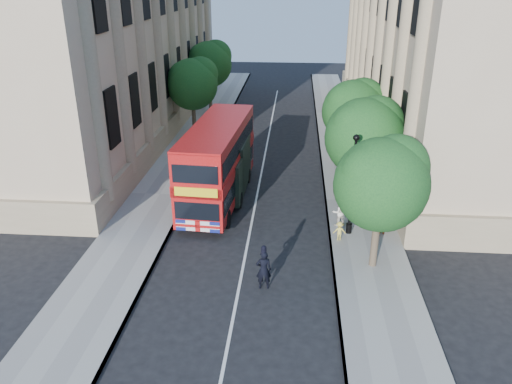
% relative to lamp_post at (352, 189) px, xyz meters
% --- Properties ---
extents(ground, '(120.00, 120.00, 0.00)m').
position_rel_lamp_post_xyz_m(ground, '(-5.00, -6.00, -2.51)').
color(ground, black).
rests_on(ground, ground).
extents(pavement_right, '(3.50, 80.00, 0.12)m').
position_rel_lamp_post_xyz_m(pavement_right, '(0.75, 4.00, -2.45)').
color(pavement_right, gray).
rests_on(pavement_right, ground).
extents(pavement_left, '(3.50, 80.00, 0.12)m').
position_rel_lamp_post_xyz_m(pavement_left, '(-10.75, 4.00, -2.45)').
color(pavement_left, gray).
rests_on(pavement_left, ground).
extents(building_right, '(12.00, 38.00, 18.00)m').
position_rel_lamp_post_xyz_m(building_right, '(8.80, 18.00, 6.49)').
color(building_right, tan).
rests_on(building_right, ground).
extents(building_left, '(12.00, 38.00, 18.00)m').
position_rel_lamp_post_xyz_m(building_left, '(-18.80, 18.00, 6.49)').
color(building_left, tan).
rests_on(building_left, ground).
extents(tree_right_near, '(4.00, 4.00, 6.08)m').
position_rel_lamp_post_xyz_m(tree_right_near, '(0.84, -2.97, 1.74)').
color(tree_right_near, '#473828').
rests_on(tree_right_near, ground).
extents(tree_right_mid, '(4.20, 4.20, 6.37)m').
position_rel_lamp_post_xyz_m(tree_right_mid, '(0.84, 3.03, 1.93)').
color(tree_right_mid, '#473828').
rests_on(tree_right_mid, ground).
extents(tree_right_far, '(4.00, 4.00, 6.15)m').
position_rel_lamp_post_xyz_m(tree_right_far, '(0.84, 9.03, 1.80)').
color(tree_right_far, '#473828').
rests_on(tree_right_far, ground).
extents(tree_left_far, '(4.00, 4.00, 6.30)m').
position_rel_lamp_post_xyz_m(tree_left_far, '(-10.96, 16.03, 1.93)').
color(tree_left_far, '#473828').
rests_on(tree_left_far, ground).
extents(tree_left_back, '(4.20, 4.20, 6.65)m').
position_rel_lamp_post_xyz_m(tree_left_back, '(-10.96, 24.03, 2.20)').
color(tree_left_back, '#473828').
rests_on(tree_left_back, ground).
extents(lamp_post, '(0.32, 0.32, 5.16)m').
position_rel_lamp_post_xyz_m(lamp_post, '(0.00, 0.00, 0.00)').
color(lamp_post, black).
rests_on(lamp_post, pavement_right).
extents(double_decker_bus, '(3.20, 9.77, 4.45)m').
position_rel_lamp_post_xyz_m(double_decker_bus, '(-7.15, 3.66, -0.05)').
color(double_decker_bus, '#A70B0B').
rests_on(double_decker_bus, ground).
extents(box_van, '(2.40, 5.53, 3.12)m').
position_rel_lamp_post_xyz_m(box_van, '(-6.80, 4.63, -0.98)').
color(box_van, black).
rests_on(box_van, ground).
extents(police_constable, '(0.69, 0.50, 1.76)m').
position_rel_lamp_post_xyz_m(police_constable, '(-3.97, -5.00, -1.63)').
color(police_constable, black).
rests_on(police_constable, ground).
extents(woman_pedestrian, '(0.90, 0.82, 1.50)m').
position_rel_lamp_post_xyz_m(woman_pedestrian, '(-0.48, 0.82, -1.64)').
color(woman_pedestrian, silver).
rests_on(woman_pedestrian, pavement_right).
extents(child_a, '(0.74, 0.38, 1.21)m').
position_rel_lamp_post_xyz_m(child_a, '(1.66, 0.04, -1.78)').
color(child_a, orange).
rests_on(child_a, pavement_right).
extents(child_b, '(0.64, 0.38, 0.97)m').
position_rel_lamp_post_xyz_m(child_b, '(-0.54, -0.77, -1.91)').
color(child_b, '#DBC64A').
rests_on(child_b, pavement_right).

